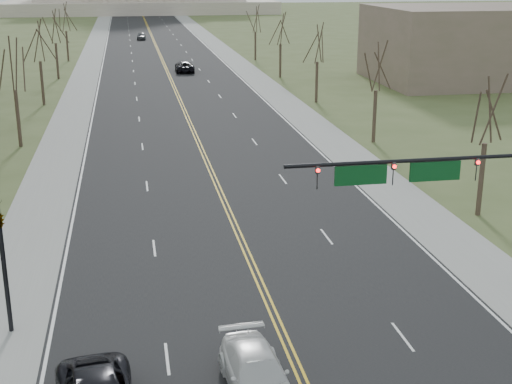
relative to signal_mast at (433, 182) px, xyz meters
name	(u,v)px	position (x,y,z in m)	size (l,w,h in m)	color
road	(161,58)	(-7.45, 96.50, -5.76)	(20.00, 380.00, 0.01)	black
sidewalk_left	(90,59)	(-19.45, 96.50, -5.75)	(4.00, 380.00, 0.03)	gray
sidewalk_right	(230,56)	(4.55, 96.50, -5.75)	(4.00, 380.00, 0.03)	gray
center_line	(161,58)	(-7.45, 96.50, -5.75)	(0.42, 380.00, 0.01)	gold
edge_line_left	(104,59)	(-17.25, 96.50, -5.75)	(0.15, 380.00, 0.01)	silver
edge_line_right	(217,56)	(2.35, 96.50, -5.75)	(0.15, 380.00, 0.01)	silver
signal_mast	(433,182)	(0.00, 0.00, 0.00)	(12.12, 0.44, 7.20)	black
signal_left	(2,252)	(-18.95, 0.00, -2.05)	(0.32, 0.36, 6.00)	black
tree_r_0	(488,113)	(8.05, 10.50, 0.79)	(3.74, 3.74, 8.50)	#3C2A23
tree_r_1	(377,69)	(8.05, 30.50, 0.79)	(3.74, 3.74, 8.50)	#3C2A23
tree_l_1	(13,67)	(-22.95, 34.50, 1.18)	(3.96, 3.96, 9.00)	#3C2A23
tree_r_2	(318,45)	(8.05, 50.50, 0.79)	(3.74, 3.74, 8.50)	#3C2A23
tree_l_2	(39,43)	(-22.95, 54.50, 1.18)	(3.96, 3.96, 9.00)	#3C2A23
tree_r_3	(281,30)	(8.05, 70.50, 0.79)	(3.74, 3.74, 8.50)	#3C2A23
tree_l_3	(54,28)	(-22.95, 74.50, 1.18)	(3.96, 3.96, 9.00)	#3C2A23
tree_r_4	(255,20)	(8.05, 90.50, 0.79)	(3.74, 3.74, 8.50)	#3C2A23
tree_l_4	(65,19)	(-22.95, 94.50, 1.18)	(3.96, 3.96, 9.00)	#3C2A23
bldg_right_mass	(469,44)	(32.55, 62.50, -0.76)	(25.00, 20.00, 10.00)	#6A5C4B
car_sb_inner_second	(257,374)	(-9.32, -6.50, -4.97)	(2.17, 5.34, 1.55)	silver
car_far_nb	(185,66)	(-4.90, 78.34, -4.95)	(2.66, 5.76, 1.60)	black
car_far_sb	(141,36)	(-9.98, 129.25, -4.98)	(1.83, 4.54, 1.55)	#4B4D53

